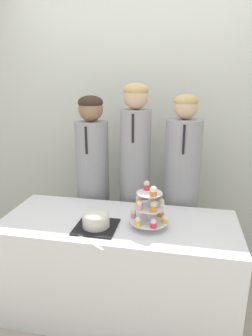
% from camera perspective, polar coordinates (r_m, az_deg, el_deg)
% --- Properties ---
extents(wall_back, '(9.00, 0.06, 2.70)m').
position_cam_1_polar(wall_back, '(2.92, 3.01, 9.82)').
color(wall_back, silver).
rests_on(wall_back, ground_plane).
extents(table, '(1.63, 0.67, 0.75)m').
position_cam_1_polar(table, '(2.30, -1.38, -18.40)').
color(table, white).
rests_on(table, ground_plane).
extents(round_cake, '(0.27, 0.27, 0.12)m').
position_cam_1_polar(round_cake, '(2.00, -5.73, -9.79)').
color(round_cake, black).
rests_on(round_cake, table).
extents(cake_knife, '(0.25, 0.18, 0.01)m').
position_cam_1_polar(cake_knife, '(1.92, -8.27, -12.97)').
color(cake_knife, silver).
rests_on(cake_knife, table).
extents(cupcake_stand, '(0.26, 0.26, 0.31)m').
position_cam_1_polar(cupcake_stand, '(1.97, 4.48, -7.56)').
color(cupcake_stand, silver).
rests_on(cupcake_stand, table).
extents(student_0, '(0.28, 0.28, 1.57)m').
position_cam_1_polar(student_0, '(2.64, -6.23, -4.11)').
color(student_0, '#939399').
rests_on(student_0, ground_plane).
extents(student_1, '(0.25, 0.25, 1.67)m').
position_cam_1_polar(student_1, '(2.54, 1.74, -3.45)').
color(student_1, '#939399').
rests_on(student_1, ground_plane).
extents(student_2, '(0.29, 0.29, 1.59)m').
position_cam_1_polar(student_2, '(2.53, 10.37, -5.41)').
color(student_2, '#939399').
rests_on(student_2, ground_plane).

